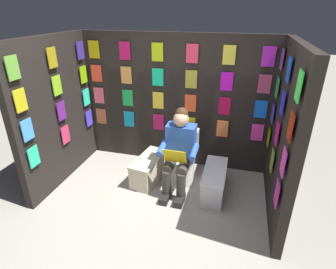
{
  "coord_description": "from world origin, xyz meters",
  "views": [
    {
      "loc": [
        -0.96,
        2.26,
        2.39
      ],
      "look_at": [
        -0.1,
        -0.93,
        0.85
      ],
      "focal_mm": 29.29,
      "sensor_mm": 36.0,
      "label": 1
    }
  ],
  "objects": [
    {
      "name": "ground_plane",
      "position": [
        0.0,
        0.0,
        0.0
      ],
      "size": [
        30.0,
        30.0,
        0.0
      ],
      "primitive_type": "plane",
      "color": "#9E998E"
    },
    {
      "name": "display_wall_back",
      "position": [
        -0.0,
        -1.73,
        1.04
      ],
      "size": [
        3.02,
        0.14,
        2.07
      ],
      "color": "black",
      "rests_on": "ground"
    },
    {
      "name": "display_wall_left",
      "position": [
        -1.51,
        -0.84,
        1.04
      ],
      "size": [
        0.14,
        1.68,
        2.07
      ],
      "color": "black",
      "rests_on": "ground"
    },
    {
      "name": "display_wall_right",
      "position": [
        1.51,
        -0.84,
        1.04
      ],
      "size": [
        0.14,
        1.68,
        2.07
      ],
      "color": "black",
      "rests_on": "ground"
    },
    {
      "name": "toilet",
      "position": [
        -0.25,
        -1.18,
        0.33
      ],
      "size": [
        0.41,
        0.56,
        0.77
      ],
      "rotation": [
        0.0,
        0.0,
        -0.02
      ],
      "color": "white",
      "rests_on": "ground"
    },
    {
      "name": "person_reading",
      "position": [
        -0.25,
        -0.95,
        0.6
      ],
      "size": [
        0.53,
        0.69,
        1.19
      ],
      "rotation": [
        0.0,
        0.0,
        -0.02
      ],
      "color": "blue",
      "rests_on": "ground"
    },
    {
      "name": "comic_longbox_near",
      "position": [
        0.23,
        -1.05,
        0.19
      ],
      "size": [
        0.42,
        0.76,
        0.38
      ],
      "rotation": [
        0.0,
        0.0,
        -0.16
      ],
      "color": "beige",
      "rests_on": "ground"
    },
    {
      "name": "comic_longbox_far",
      "position": [
        -0.75,
        -0.96,
        0.19
      ],
      "size": [
        0.3,
        0.77,
        0.39
      ],
      "rotation": [
        0.0,
        0.0,
        -0.0
      ],
      "color": "silver",
      "rests_on": "ground"
    }
  ]
}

